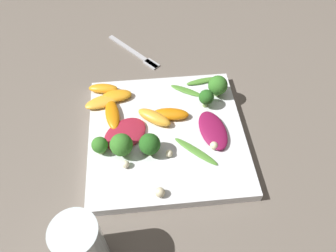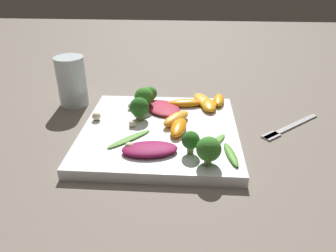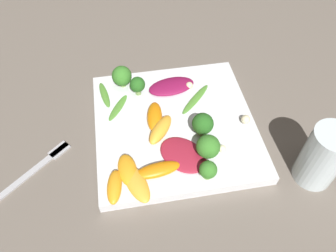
# 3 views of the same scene
# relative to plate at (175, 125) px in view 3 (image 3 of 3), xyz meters

# --- Properties ---
(ground_plane) EXTENTS (2.40, 2.40, 0.00)m
(ground_plane) POSITION_rel_plate_xyz_m (0.00, 0.00, -0.01)
(ground_plane) COLOR #6B6056
(plate) EXTENTS (0.30, 0.30, 0.02)m
(plate) POSITION_rel_plate_xyz_m (0.00, 0.00, 0.00)
(plate) COLOR white
(plate) RESTS_ON ground_plane
(drinking_glass) EXTENTS (0.07, 0.07, 0.12)m
(drinking_glass) POSITION_rel_plate_xyz_m (0.14, 0.22, 0.05)
(drinking_glass) COLOR silver
(drinking_glass) RESTS_ON ground_plane
(fork) EXTENTS (0.12, 0.14, 0.01)m
(fork) POSITION_rel_plate_xyz_m (0.05, -0.26, -0.01)
(fork) COLOR #B2B2B7
(fork) RESTS_ON ground_plane
(radicchio_leaf_0) EXTENTS (0.11, 0.11, 0.01)m
(radicchio_leaf_0) POSITION_rel_plate_xyz_m (0.08, -0.00, 0.02)
(radicchio_leaf_0) COLOR maroon
(radicchio_leaf_0) RESTS_ON plate
(radicchio_leaf_1) EXTENTS (0.06, 0.10, 0.01)m
(radicchio_leaf_1) POSITION_rel_plate_xyz_m (-0.09, 0.01, 0.02)
(radicchio_leaf_1) COLOR maroon
(radicchio_leaf_1) RESTS_ON plate
(orange_segment_0) EXTENTS (0.08, 0.04, 0.02)m
(orange_segment_0) POSITION_rel_plate_xyz_m (-0.01, -0.04, 0.02)
(orange_segment_0) COLOR orange
(orange_segment_0) RESTS_ON plate
(orange_segment_1) EXTENTS (0.04, 0.08, 0.01)m
(orange_segment_1) POSITION_rel_plate_xyz_m (0.10, -0.05, 0.02)
(orange_segment_1) COLOR orange
(orange_segment_1) RESTS_ON plate
(orange_segment_2) EXTENTS (0.07, 0.04, 0.02)m
(orange_segment_2) POSITION_rel_plate_xyz_m (0.09, -0.10, 0.02)
(orange_segment_2) COLOR orange
(orange_segment_2) RESTS_ON plate
(orange_segment_3) EXTENTS (0.09, 0.06, 0.01)m
(orange_segment_3) POSITION_rel_plate_xyz_m (0.12, -0.09, 0.02)
(orange_segment_3) COLOR #FCAD33
(orange_segment_3) RESTS_ON plate
(orange_segment_4) EXTENTS (0.07, 0.06, 0.02)m
(orange_segment_4) POSITION_rel_plate_xyz_m (0.02, -0.03, 0.02)
(orange_segment_4) COLOR #FCAD33
(orange_segment_4) RESTS_ON plate
(orange_segment_5) EXTENTS (0.06, 0.03, 0.02)m
(orange_segment_5) POSITION_rel_plate_xyz_m (0.12, -0.12, 0.02)
(orange_segment_5) COLOR orange
(orange_segment_5) RESTS_ON plate
(broccoli_floret_0) EXTENTS (0.04, 0.04, 0.05)m
(broccoli_floret_0) POSITION_rel_plate_xyz_m (0.03, 0.04, 0.04)
(broccoli_floret_0) COLOR #7A9E51
(broccoli_floret_0) RESTS_ON plate
(broccoli_floret_1) EXTENTS (0.03, 0.03, 0.03)m
(broccoli_floret_1) POSITION_rel_plate_xyz_m (0.12, 0.03, 0.03)
(broccoli_floret_1) COLOR #7A9E51
(broccoli_floret_1) RESTS_ON plate
(broccoli_floret_2) EXTENTS (0.04, 0.04, 0.05)m
(broccoli_floret_2) POSITION_rel_plate_xyz_m (0.08, 0.04, 0.04)
(broccoli_floret_2) COLOR #7A9E51
(broccoli_floret_2) RESTS_ON plate
(broccoli_floret_3) EXTENTS (0.03, 0.03, 0.04)m
(broccoli_floret_3) POSITION_rel_plate_xyz_m (-0.09, -0.06, 0.03)
(broccoli_floret_3) COLOR #7A9E51
(broccoli_floret_3) RESTS_ON plate
(broccoli_floret_4) EXTENTS (0.04, 0.04, 0.05)m
(broccoli_floret_4) POSITION_rel_plate_xyz_m (-0.12, -0.09, 0.04)
(broccoli_floret_4) COLOR #84AD5B
(broccoli_floret_4) RESTS_ON plate
(arugula_sprig_0) EXTENTS (0.08, 0.08, 0.00)m
(arugula_sprig_0) POSITION_rel_plate_xyz_m (-0.05, 0.05, 0.01)
(arugula_sprig_0) COLOR #518E33
(arugula_sprig_0) RESTS_ON plate
(arugula_sprig_1) EXTENTS (0.07, 0.03, 0.01)m
(arugula_sprig_1) POSITION_rel_plate_xyz_m (-0.09, -0.13, 0.01)
(arugula_sprig_1) COLOR #518E33
(arugula_sprig_1) RESTS_ON plate
(arugula_sprig_2) EXTENTS (0.07, 0.05, 0.00)m
(arugula_sprig_2) POSITION_rel_plate_xyz_m (-0.05, -0.10, 0.01)
(arugula_sprig_2) COLOR #518E33
(arugula_sprig_2) RESTS_ON plate
(macadamia_nut_0) EXTENTS (0.01, 0.01, 0.01)m
(macadamia_nut_0) POSITION_rel_plate_xyz_m (0.00, 0.05, 0.02)
(macadamia_nut_0) COLOR beige
(macadamia_nut_0) RESTS_ON plate
(macadamia_nut_1) EXTENTS (0.02, 0.02, 0.02)m
(macadamia_nut_1) POSITION_rel_plate_xyz_m (0.02, 0.13, 0.02)
(macadamia_nut_1) COLOR beige
(macadamia_nut_1) RESTS_ON plate
(macadamia_nut_2) EXTENTS (0.01, 0.01, 0.01)m
(macadamia_nut_2) POSITION_rel_plate_xyz_m (0.08, 0.07, 0.02)
(macadamia_nut_2) COLOR beige
(macadamia_nut_2) RESTS_ON plate
(macadamia_nut_3) EXTENTS (0.02, 0.02, 0.02)m
(macadamia_nut_3) POSITION_rel_plate_xyz_m (-0.08, 0.05, 0.02)
(macadamia_nut_3) COLOR beige
(macadamia_nut_3) RESTS_ON plate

